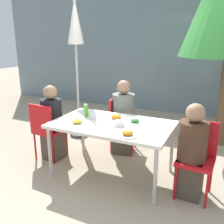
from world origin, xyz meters
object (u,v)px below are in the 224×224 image
Objects in this scene: chair_left at (46,127)px; chair_far at (119,120)px; bottle at (86,111)px; person_far at (123,119)px; closed_umbrella at (76,36)px; chair_right at (197,153)px; salad_bowl at (119,123)px; person_right at (192,154)px; person_left at (52,124)px; drinking_cup at (94,115)px.

chair_far is at bearing 45.56° from chair_left.
bottle is at bearing -30.05° from chair_far.
person_far is 1.68m from closed_umbrella.
closed_umbrella is (-2.26, 0.99, 1.32)m from chair_right.
chair_left and chair_right have the same top height.
chair_right is at bearing 49.38° from person_far.
closed_umbrella reaches higher than salad_bowl.
person_far reaches higher than chair_left.
chair_far is (-1.26, 0.80, -0.01)m from person_right.
chair_right is 1.40m from person_far.
person_far is 6.48× the size of bottle.
bottle is at bearing 7.81° from person_left.
person_right is (2.05, -0.10, -0.02)m from person_left.
person_right reaches higher than drinking_cup.
closed_umbrella reaches higher than person_left.
person_far is (-1.17, 0.76, 0.03)m from person_right.
chair_left is at bearing -84.08° from closed_umbrella.
chair_right is 0.79× the size of person_right.
chair_right is 0.75× the size of person_far.
chair_right is (2.10, -0.02, -0.03)m from person_left.
closed_umbrella is at bearing -21.26° from chair_right.
closed_umbrella is at bearing 98.95° from chair_left.
person_left reaches higher than salad_bowl.
chair_left is 0.79× the size of person_right.
chair_right is at bearing 2.48° from person_left.
chair_far is (-1.31, 0.72, 0.00)m from chair_right.
salad_bowl is (-0.90, -0.01, 0.24)m from person_right.
person_right is 1.27× the size of chair_far.
person_far is 0.48× the size of closed_umbrella.
closed_umbrella is (-0.11, 1.05, 1.32)m from chair_left.
person_right is 10.31× the size of drinking_cup.
chair_far is 0.10m from person_far.
bottle is at bearing -37.89° from person_far.
person_far is (0.09, -0.03, 0.03)m from chair_far.
salad_bowl is (0.42, -0.11, -0.02)m from drinking_cup.
chair_right is 6.21× the size of salad_bowl.
person_left is 8.05× the size of salad_bowl.
person_far reaches higher than salad_bowl.
person_far is at bearing -30.73° from person_right.
bottle is 0.60m from salad_bowl.
chair_far is (0.79, 0.70, -0.03)m from person_left.
chair_right is 0.36× the size of closed_umbrella.
person_right is 1.51m from bottle.
chair_right is at bearing -2.54° from bottle.
person_right reaches higher than salad_bowl.
chair_left reaches higher than salad_bowl.
closed_umbrella is at bearing 102.54° from person_left.
chair_right reaches higher than drinking_cup.
chair_left is 0.36× the size of closed_umbrella.
chair_left is at bearing 1.88° from person_right.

